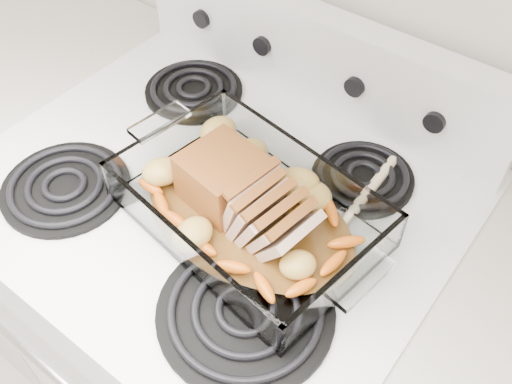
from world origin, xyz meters
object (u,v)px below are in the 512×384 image
Objects in this scene: electric_range at (227,318)px; counter_left at (41,189)px; baking_dish at (248,212)px; pork_roast at (236,192)px.

counter_left is at bearing -179.90° from electric_range.
counter_left is 0.91m from baking_dish.
pork_roast reaches higher than counter_left.
pork_roast is (0.74, -0.03, 0.53)m from counter_left.
baking_dish is at bearing -2.42° from counter_left.
electric_range reaches higher than pork_roast.
pork_roast is at bearing -171.64° from baking_dish.
pork_roast is at bearing -24.64° from electric_range.
electric_range reaches higher than counter_left.
electric_range is 2.85× the size of baking_dish.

